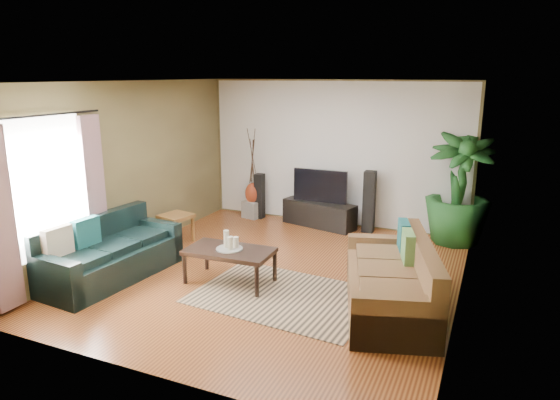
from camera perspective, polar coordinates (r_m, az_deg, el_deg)
The scene contains 28 objects.
floor at distance 7.28m, azimuth -0.64°, elevation -8.40°, with size 5.50×5.50×0.00m, color #9D5628.
ceiling at distance 6.72m, azimuth -0.70°, elevation 13.38°, with size 5.50×5.50×0.00m, color white.
wall_back at distance 9.40m, azimuth 6.27°, elevation 5.28°, with size 5.00×5.00×0.00m, color brown.
wall_front at distance 4.60m, azimuth -14.98°, elevation -4.66°, with size 5.00×5.00×0.00m, color brown.
wall_left at distance 8.20m, azimuth -16.82°, elevation 3.44°, with size 5.50×5.50×0.00m, color brown.
wall_right at distance 6.29m, azimuth 20.55°, elevation -0.01°, with size 5.50×5.50×0.00m, color brown.
backwall_panel at distance 9.39m, azimuth 6.26°, elevation 5.27°, with size 4.90×4.90×0.00m, color white.
window_pane at distance 7.07m, azimuth -25.07°, elevation 1.45°, with size 1.80×1.80×0.00m, color white.
curtain_near at distance 6.63m, azimuth -29.36°, elevation -2.05°, with size 0.08×0.35×2.20m, color gray.
curtain_far at distance 7.58m, azimuth -20.43°, elevation 0.76°, with size 0.08×0.35×2.20m, color gray.
curtain_rod at distance 6.91m, azimuth -25.58°, elevation 8.71°, with size 0.03×0.03×1.90m, color black.
sofa_left at distance 7.37m, azimuth -18.80°, elevation -5.35°, with size 2.04×0.87×0.85m, color black.
sofa_right at distance 6.26m, azimuth 12.35°, elevation -8.41°, with size 2.14×0.96×0.85m, color brown.
area_rug at distance 6.58m, azimuth 0.44°, elevation -10.90°, with size 2.25×1.60×0.01m, color tan.
coffee_table at distance 6.94m, azimuth -5.75°, elevation -7.49°, with size 1.18×0.64×0.48m, color black.
candle_tray at distance 6.85m, azimuth -5.80°, elevation -5.56°, with size 0.36×0.36×0.02m, color gray.
candle_tall at distance 6.86m, azimuth -6.14°, elevation -4.42°, with size 0.08×0.08×0.24m, color beige.
candle_mid at distance 6.76m, azimuth -5.69°, elevation -4.92°, with size 0.08×0.08×0.18m, color beige.
candle_short at distance 6.84m, azimuth -5.06°, elevation -4.83°, with size 0.08×0.08×0.15m, color beige.
tv_stand at distance 9.43m, azimuth 4.50°, elevation -1.61°, with size 1.41×0.42×0.47m, color black.
television at distance 9.31m, azimuth 4.61°, elevation 1.62°, with size 1.03×0.06×0.61m, color black.
speaker_left at distance 9.88m, azimuth -2.34°, elevation 0.45°, with size 0.16×0.18×0.90m, color black.
speaker_right at distance 9.13m, azimuth 10.15°, elevation -0.20°, with size 0.20×0.22×1.12m, color black.
potted_plant at distance 8.83m, azimuth 19.75°, elevation 1.26°, with size 1.06×1.06×1.89m, color #18481B.
plant_pot at distance 9.04m, azimuth 19.32°, elevation -3.74°, with size 0.35×0.35×0.27m, color black.
pedestal at distance 10.01m, azimuth -3.09°, elevation -1.04°, with size 0.34×0.34×0.34m, color gray.
vase at distance 9.93m, azimuth -3.12°, elevation 0.76°, with size 0.31×0.31×0.43m, color maroon.
side_table at distance 8.63m, azimuth -11.75°, elevation -3.25°, with size 0.48×0.48×0.50m, color brown.
Camera 1 is at (2.77, -6.12, 2.80)m, focal length 32.00 mm.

